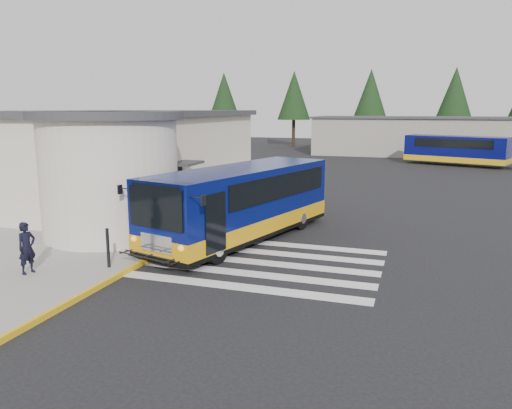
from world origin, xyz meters
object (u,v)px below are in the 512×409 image
(transit_bus, at_px, (241,205))
(pedestrian_b, at_px, (76,217))
(bollard, at_px, (108,248))
(pedestrian_a, at_px, (27,248))
(far_bus_a, at_px, (456,149))

(transit_bus, distance_m, pedestrian_b, 6.28)
(transit_bus, xyz_separation_m, bollard, (-2.60, -5.08, -0.57))
(pedestrian_b, bearing_deg, bollard, 52.25)
(pedestrian_a, bearing_deg, far_bus_a, -8.87)
(transit_bus, height_order, pedestrian_b, transit_bus)
(transit_bus, height_order, pedestrian_a, transit_bus)
(bollard, distance_m, far_bus_a, 37.62)
(transit_bus, bearing_deg, pedestrian_a, -110.19)
(bollard, relative_size, far_bus_a, 0.14)
(bollard, bearing_deg, pedestrian_a, -147.57)
(transit_bus, relative_size, pedestrian_a, 6.50)
(far_bus_a, bearing_deg, bollard, -178.33)
(pedestrian_b, bearing_deg, transit_bus, 115.23)
(transit_bus, distance_m, far_bus_a, 31.97)
(pedestrian_a, height_order, pedestrian_b, pedestrian_b)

